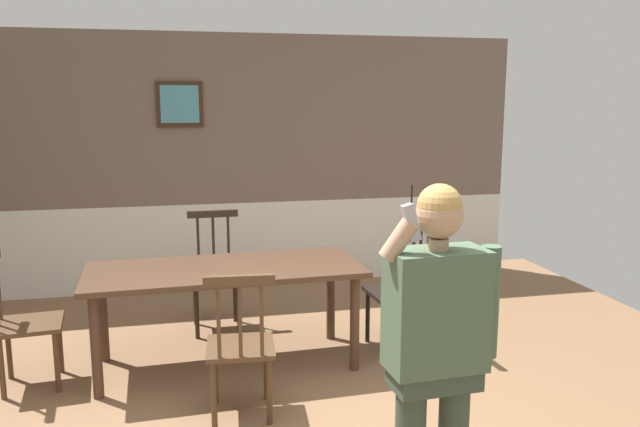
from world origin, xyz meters
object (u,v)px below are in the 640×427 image
object	(u,v)px
dining_table	(225,278)
chair_near_window	(23,322)
chair_by_doorway	(240,346)
chair_at_table_head	(401,288)
person_figure	(437,336)
chair_opposite_corner	(215,275)

from	to	relation	value
dining_table	chair_near_window	distance (m)	1.39
chair_by_doorway	chair_at_table_head	xyz separation A→B (m)	(1.36, 0.86, 0.03)
dining_table	chair_at_table_head	xyz separation A→B (m)	(1.38, 0.05, -0.18)
chair_near_window	person_figure	world-z (taller)	person_figure
chair_near_window	chair_by_doorway	xyz separation A→B (m)	(1.40, -0.76, 0.00)
chair_near_window	person_figure	distance (m)	2.96
chair_at_table_head	person_figure	distance (m)	2.20
dining_table	chair_by_doorway	world-z (taller)	chair_by_doorway
dining_table	chair_opposite_corner	xyz separation A→B (m)	(-0.03, 0.81, -0.19)
chair_by_doorway	chair_opposite_corner	bearing A→B (deg)	96.61
chair_at_table_head	chair_opposite_corner	distance (m)	1.60
chair_by_doorway	person_figure	bearing A→B (deg)	-53.24
chair_at_table_head	person_figure	bearing A→B (deg)	160.38
chair_at_table_head	person_figure	world-z (taller)	person_figure
chair_near_window	chair_opposite_corner	xyz separation A→B (m)	(1.35, 0.86, 0.01)
dining_table	chair_at_table_head	bearing A→B (deg)	2.05
chair_at_table_head	chair_by_doorway	bearing A→B (deg)	118.77
dining_table	chair_opposite_corner	distance (m)	0.83
chair_by_doorway	person_figure	xyz separation A→B (m)	(0.76, -1.22, 0.45)
chair_by_doorway	person_figure	size ratio (longest dim) A/B	0.59
chair_by_doorway	chair_opposite_corner	distance (m)	1.62
person_figure	chair_at_table_head	bearing A→B (deg)	-108.99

